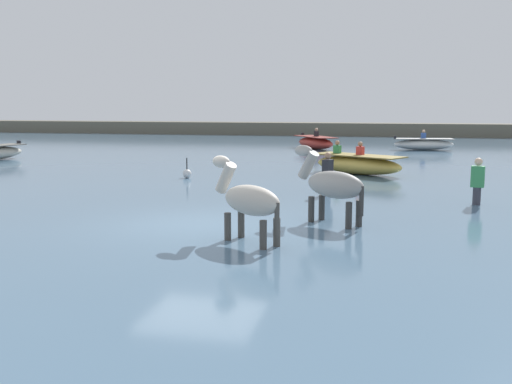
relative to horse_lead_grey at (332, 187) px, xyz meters
The scene contains 11 objects.
ground_plane 3.05m from the horse_lead_grey, 166.37° to the right, with size 120.00×120.00×0.00m, color gray.
water_surface 9.78m from the horse_lead_grey, 106.21° to the left, with size 90.00×90.00×0.43m, color slate.
horse_lead_grey is the anchor object (origin of this frame).
horse_trailing_pinto 2.48m from the horse_lead_grey, 122.77° to the right, with size 1.68×1.32×2.00m.
boat_distant_west 21.42m from the horse_lead_grey, 97.77° to the left, with size 2.95×3.54×1.19m.
boat_far_offshore 9.33m from the horse_lead_grey, 89.41° to the left, with size 3.67×2.85×1.18m.
boat_near_starboard 21.92m from the horse_lead_grey, 81.86° to the left, with size 3.40×1.50×1.12m.
person_wading_close 4.20m from the horse_lead_grey, 96.96° to the left, with size 0.31×0.37×1.63m.
person_onlooker_right 4.70m from the horse_lead_grey, 43.54° to the left, with size 0.36×0.28×1.63m.
channel_buoy 8.91m from the horse_lead_grey, 129.48° to the left, with size 0.30×0.30×0.69m.
far_shoreline 35.98m from the horse_lead_grey, 94.33° to the left, with size 80.00×2.40×1.45m, color #605B4C.
Camera 1 is at (3.84, -11.90, 2.99)m, focal length 41.52 mm.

